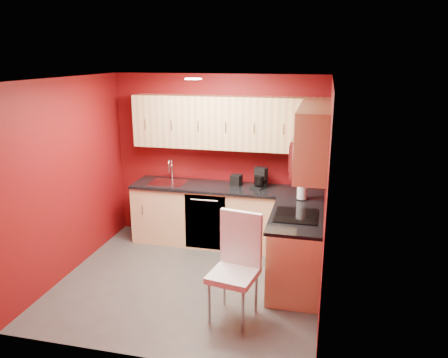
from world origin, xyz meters
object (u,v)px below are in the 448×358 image
at_px(coffee_maker, 259,178).
at_px(napkin_holder, 236,180).
at_px(microwave, 309,155).
at_px(sink, 168,180).
at_px(dining_chair, 233,269).
at_px(paper_towel, 302,189).

xyz_separation_m(coffee_maker, napkin_holder, (-0.34, 0.06, -0.07)).
bearing_deg(napkin_holder, microwave, -45.46).
distance_m(microwave, coffee_maker, 1.39).
distance_m(sink, dining_chair, 2.37).
height_order(napkin_holder, paper_towel, paper_towel).
bearing_deg(dining_chair, napkin_holder, 111.35).
relative_size(napkin_holder, dining_chair, 0.13).
relative_size(sink, dining_chair, 0.45).
relative_size(sink, napkin_holder, 3.34).
bearing_deg(sink, coffee_maker, 0.85).
distance_m(sink, coffee_maker, 1.37).
relative_size(coffee_maker, paper_towel, 0.98).
bearing_deg(dining_chair, sink, 137.28).
distance_m(microwave, paper_towel, 0.89).
bearing_deg(sink, microwave, -25.60).
height_order(sink, coffee_maker, sink).
relative_size(coffee_maker, napkin_holder, 1.87).
bearing_deg(microwave, napkin_holder, 134.54).
height_order(sink, dining_chair, sink).
height_order(coffee_maker, dining_chair, coffee_maker).
bearing_deg(microwave, paper_towel, 97.96).
relative_size(napkin_holder, paper_towel, 0.52).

